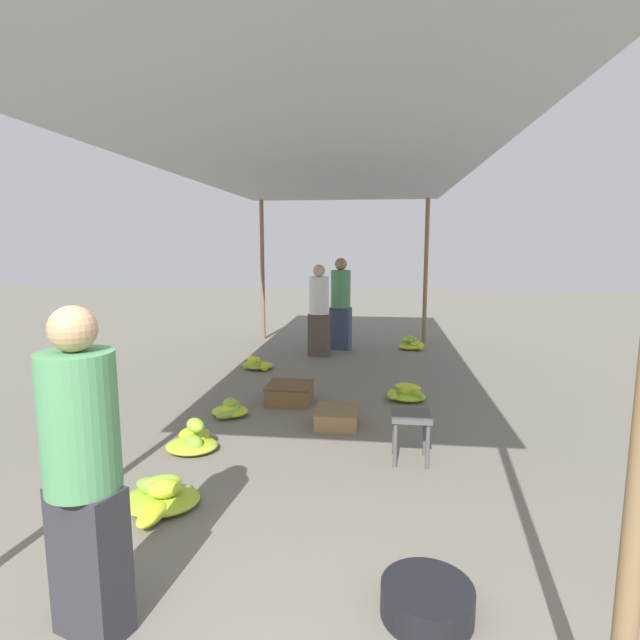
{
  "coord_description": "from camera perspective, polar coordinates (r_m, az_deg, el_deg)",
  "views": [
    {
      "loc": [
        0.73,
        -1.35,
        1.88
      ],
      "look_at": [
        0.0,
        4.7,
        0.96
      ],
      "focal_mm": 28.0,
      "sensor_mm": 36.0,
      "label": 1
    }
  ],
  "objects": [
    {
      "name": "canopy_post_back_left",
      "position": [
        9.98,
        -6.59,
        5.62
      ],
      "size": [
        0.08,
        0.08,
        2.74
      ],
      "primitive_type": "cylinder",
      "color": "olive",
      "rests_on": "ground"
    },
    {
      "name": "canopy_post_back_right",
      "position": [
        9.74,
        12.0,
        5.42
      ],
      "size": [
        0.08,
        0.08,
        2.74
      ],
      "primitive_type": "cylinder",
      "color": "olive",
      "rests_on": "ground"
    },
    {
      "name": "crate_near",
      "position": [
        6.07,
        -3.49,
        -8.34
      ],
      "size": [
        0.53,
        0.53,
        0.22
      ],
      "color": "brown",
      "rests_on": "ground"
    },
    {
      "name": "banana_pile_left_0",
      "position": [
        3.98,
        -17.84,
        -18.68
      ],
      "size": [
        0.56,
        0.65,
        0.22
      ],
      "color": "#8CBC33",
      "rests_on": "ground"
    },
    {
      "name": "banana_pile_left_1",
      "position": [
        4.88,
        -14.3,
        -13.22
      ],
      "size": [
        0.48,
        0.53,
        0.31
      ],
      "color": "yellow",
      "rests_on": "ground"
    },
    {
      "name": "crate_mid",
      "position": [
        5.31,
        1.9,
        -11.03
      ],
      "size": [
        0.44,
        0.44,
        0.2
      ],
      "color": "#9E7A4C",
      "rests_on": "ground"
    },
    {
      "name": "stool",
      "position": [
        4.49,
        10.35,
        -11.51
      ],
      "size": [
        0.34,
        0.34,
        0.43
      ],
      "color": "#4C4C4C",
      "rests_on": "ground"
    },
    {
      "name": "banana_pile_right_1",
      "position": [
        9.19,
        10.49,
        -2.74
      ],
      "size": [
        0.47,
        0.41,
        0.25
      ],
      "color": "#A1C52F",
      "rests_on": "ground"
    },
    {
      "name": "shopper_walking_far",
      "position": [
        8.94,
        2.38,
        2.02
      ],
      "size": [
        0.43,
        0.43,
        1.65
      ],
      "color": "#384766",
      "rests_on": "ground"
    },
    {
      "name": "vendor_foreground",
      "position": [
        2.67,
        -25.42,
        -15.26
      ],
      "size": [
        0.43,
        0.43,
        1.62
      ],
      "color": "#2D2D33",
      "rests_on": "ground"
    },
    {
      "name": "banana_pile_left_2",
      "position": [
        7.69,
        -7.17,
        -5.06
      ],
      "size": [
        0.47,
        0.43,
        0.21
      ],
      "color": "yellow",
      "rests_on": "ground"
    },
    {
      "name": "basin_black",
      "position": [
        2.97,
        12.14,
        -28.86
      ],
      "size": [
        0.47,
        0.47,
        0.17
      ],
      "color": "black",
      "rests_on": "ground"
    },
    {
      "name": "banana_pile_left_3",
      "position": [
        5.7,
        -10.19,
        -10.03
      ],
      "size": [
        0.41,
        0.52,
        0.2
      ],
      "color": "yellow",
      "rests_on": "ground"
    },
    {
      "name": "canopy_tarp",
      "position": [
        5.78,
        -0.47,
        17.36
      ],
      "size": [
        3.58,
        8.44,
        0.04
      ],
      "primitive_type": "cube",
      "color": "#B2B2B7",
      "rests_on": "canopy_post_front_left"
    },
    {
      "name": "banana_pile_right_0",
      "position": [
        6.23,
        9.88,
        -8.27
      ],
      "size": [
        0.47,
        0.39,
        0.21
      ],
      "color": "#BFD12A",
      "rests_on": "ground"
    },
    {
      "name": "shopper_walking_mid",
      "position": [
        8.42,
        -0.11,
        1.28
      ],
      "size": [
        0.4,
        0.4,
        1.55
      ],
      "color": "#4C4238",
      "rests_on": "ground"
    }
  ]
}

